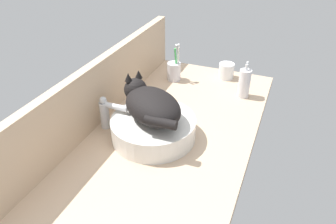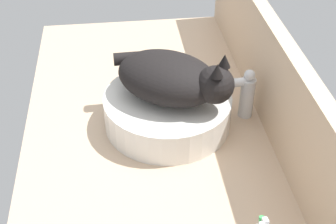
{
  "view_description": "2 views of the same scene",
  "coord_description": "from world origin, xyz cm",
  "px_view_note": "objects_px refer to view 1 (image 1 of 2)",
  "views": [
    {
      "loc": [
        -95.54,
        -38.04,
        74.27
      ],
      "look_at": [
        2.26,
        1.59,
        7.17
      ],
      "focal_mm": 35.0,
      "sensor_mm": 36.0,
      "label": 1
    },
    {
      "loc": [
        85.27,
        -6.87,
        74.64
      ],
      "look_at": [
        1.94,
        3.35,
        9.43
      ],
      "focal_mm": 50.0,
      "sensor_mm": 36.0,
      "label": 2
    }
  ],
  "objects_px": {
    "soap_dispenser": "(244,83)",
    "toothbrush_cup": "(174,71)",
    "cat": "(150,104)",
    "sink_basin": "(153,128)",
    "water_glass": "(226,72)",
    "faucet": "(107,112)"
  },
  "relations": [
    {
      "from": "faucet",
      "to": "toothbrush_cup",
      "type": "distance_m",
      "value": 0.49
    },
    {
      "from": "cat",
      "to": "water_glass",
      "type": "distance_m",
      "value": 0.61
    },
    {
      "from": "faucet",
      "to": "water_glass",
      "type": "bearing_deg",
      "value": -28.2
    },
    {
      "from": "toothbrush_cup",
      "to": "water_glass",
      "type": "distance_m",
      "value": 0.26
    },
    {
      "from": "cat",
      "to": "soap_dispenser",
      "type": "distance_m",
      "value": 0.51
    },
    {
      "from": "sink_basin",
      "to": "cat",
      "type": "bearing_deg",
      "value": 60.37
    },
    {
      "from": "faucet",
      "to": "soap_dispenser",
      "type": "relative_size",
      "value": 0.83
    },
    {
      "from": "soap_dispenser",
      "to": "water_glass",
      "type": "xyz_separation_m",
      "value": [
        0.16,
        0.12,
        -0.03
      ]
    },
    {
      "from": "soap_dispenser",
      "to": "water_glass",
      "type": "bearing_deg",
      "value": 36.92
    },
    {
      "from": "faucet",
      "to": "toothbrush_cup",
      "type": "relative_size",
      "value": 0.73
    },
    {
      "from": "faucet",
      "to": "sink_basin",
      "type": "bearing_deg",
      "value": -87.67
    },
    {
      "from": "cat",
      "to": "soap_dispenser",
      "type": "height_order",
      "value": "cat"
    },
    {
      "from": "toothbrush_cup",
      "to": "soap_dispenser",
      "type": "bearing_deg",
      "value": -96.06
    },
    {
      "from": "soap_dispenser",
      "to": "water_glass",
      "type": "relative_size",
      "value": 2.13
    },
    {
      "from": "toothbrush_cup",
      "to": "faucet",
      "type": "bearing_deg",
      "value": 169.65
    },
    {
      "from": "sink_basin",
      "to": "cat",
      "type": "distance_m",
      "value": 0.1
    },
    {
      "from": "soap_dispenser",
      "to": "toothbrush_cup",
      "type": "relative_size",
      "value": 0.87
    },
    {
      "from": "cat",
      "to": "soap_dispenser",
      "type": "relative_size",
      "value": 1.85
    },
    {
      "from": "soap_dispenser",
      "to": "toothbrush_cup",
      "type": "height_order",
      "value": "toothbrush_cup"
    },
    {
      "from": "sink_basin",
      "to": "cat",
      "type": "relative_size",
      "value": 1.04
    },
    {
      "from": "soap_dispenser",
      "to": "water_glass",
      "type": "distance_m",
      "value": 0.2
    },
    {
      "from": "soap_dispenser",
      "to": "toothbrush_cup",
      "type": "distance_m",
      "value": 0.35
    }
  ]
}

